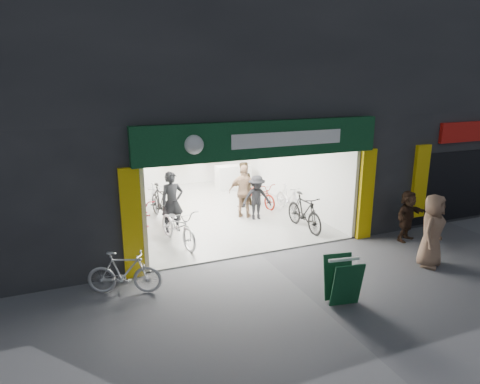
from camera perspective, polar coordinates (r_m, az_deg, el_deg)
ground at (r=11.38m, az=2.71°, el=-8.28°), size 60.00×60.00×0.00m
building at (r=15.39m, az=-2.04°, el=14.39°), size 17.00×10.27×8.00m
bike_left_front at (r=11.95m, az=-8.24°, el=-4.51°), size 1.10×2.12×1.06m
bike_left_midfront at (r=14.01m, az=-10.56°, el=-1.44°), size 0.71×1.97×1.16m
bike_left_midback at (r=13.23m, az=-12.82°, el=-2.81°), size 0.99×2.09×1.05m
bike_left_back at (r=15.03m, az=-11.36°, el=-0.77°), size 0.57×1.60×0.94m
bike_right_front at (r=13.05m, az=8.56°, el=-2.66°), size 0.57×1.89×1.13m
bike_right_mid at (r=15.25m, az=2.73°, el=-0.34°), size 0.92×1.79×0.90m
bike_right_back at (r=14.84m, az=6.53°, el=-0.79°), size 0.57×1.58×0.93m
parked_bike at (r=9.60m, az=-15.17°, el=-10.33°), size 1.65×1.00×0.96m
customer_a at (r=12.75m, az=-9.01°, el=-1.41°), size 0.71×0.50×1.86m
customer_b at (r=15.11m, az=0.35°, el=0.97°), size 0.92×0.80×1.63m
customer_c at (r=13.71m, az=2.24°, el=-0.83°), size 1.03×0.68×1.49m
customer_d at (r=13.86m, az=0.62°, el=-0.00°), size 1.11×0.95×1.79m
pedestrian_near at (r=11.39m, az=24.24°, el=-4.73°), size 1.06×0.94×1.82m
pedestrian_far at (r=12.94m, az=21.40°, el=-2.97°), size 1.42×0.87×1.46m
sandwich_board at (r=9.11m, az=13.52°, el=-11.29°), size 0.72×0.74×0.97m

